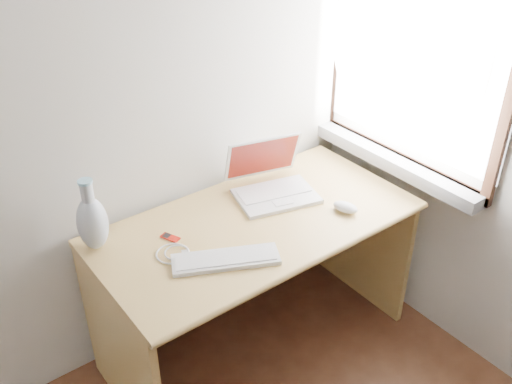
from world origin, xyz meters
TOP-DOWN VIEW (x-y plane):
  - window at (1.72, 1.30)m, footprint 0.11×0.99m
  - desk at (0.96, 1.46)m, footprint 1.36×0.68m
  - laptop at (1.14, 1.51)m, footprint 0.40×0.37m
  - external_keyboard at (0.70, 1.23)m, footprint 0.42×0.29m
  - mouse at (1.30, 1.20)m, footprint 0.10×0.13m
  - ipod at (0.61, 1.49)m, footprint 0.06×0.09m
  - cable_coil at (0.57, 1.39)m, footprint 0.16×0.16m
  - remote at (0.60, 1.35)m, footprint 0.06×0.08m
  - vase at (0.35, 1.61)m, footprint 0.12×0.12m

SIDE VIEW (x-z plane):
  - desk at x=0.96m, z-range 0.15..0.87m
  - remote at x=0.60m, z-range 0.72..0.72m
  - ipod at x=0.61m, z-range 0.72..0.73m
  - cable_coil at x=0.57m, z-range 0.72..0.72m
  - external_keyboard at x=0.70m, z-range 0.72..0.74m
  - mouse at x=1.30m, z-range 0.72..0.76m
  - laptop at x=1.14m, z-range 0.65..0.89m
  - vase at x=0.35m, z-range 0.69..0.99m
  - window at x=1.72m, z-range 0.72..1.83m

